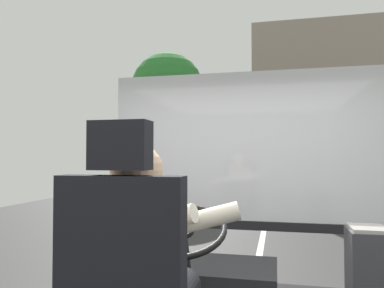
{
  "coord_description": "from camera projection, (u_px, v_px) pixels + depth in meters",
  "views": [
    {
      "loc": [
        0.33,
        -1.88,
        1.76
      ],
      "look_at": [
        -0.32,
        0.94,
        1.86
      ],
      "focal_mm": 34.72,
      "sensor_mm": 36.0,
      "label": 1
    }
  ],
  "objects": [
    {
      "name": "windshield_panel",
      "position": [
        241.0,
        167.0,
        3.48
      ],
      "size": [
        2.5,
        0.08,
        1.48
      ],
      "color": "silver"
    },
    {
      "name": "ground",
      "position": [
        266.0,
        220.0,
        10.42
      ],
      "size": [
        18.0,
        44.0,
        0.06
      ],
      "color": "#353535"
    },
    {
      "name": "parked_car_green",
      "position": [
        362.0,
        182.0,
        15.32
      ],
      "size": [
        1.8,
        4.38,
        1.4
      ],
      "color": "#195633",
      "rests_on": "ground"
    },
    {
      "name": "bus_driver",
      "position": [
        142.0,
        263.0,
        1.56
      ],
      "size": [
        0.8,
        0.56,
        0.78
      ],
      "color": "black",
      "rests_on": "driver_seat"
    },
    {
      "name": "street_tree",
      "position": [
        167.0,
        90.0,
        13.9
      ],
      "size": [
        2.7,
        2.7,
        5.64
      ],
      "color": "#4C3828",
      "rests_on": "ground"
    }
  ]
}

